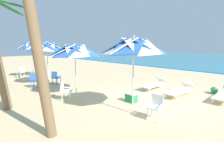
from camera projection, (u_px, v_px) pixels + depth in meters
ground_plane at (156, 98)px, 7.84m from camera, size 80.00×80.00×0.00m
surf_foam at (215, 74)px, 14.43m from camera, size 80.00×0.70×0.01m
beach_umbrella_0 at (134, 47)px, 5.77m from camera, size 2.25×2.25×2.84m
plastic_chair_0 at (156, 105)px, 5.57m from camera, size 0.51×0.53×0.87m
beach_umbrella_1 at (75, 51)px, 7.93m from camera, size 2.38×2.38×2.60m
plastic_chair_1 at (65, 89)px, 7.56m from camera, size 0.63×0.63×0.87m
beach_umbrella_2 at (47, 47)px, 10.17m from camera, size 2.32×2.32×2.77m
plastic_chair_2 at (56, 77)px, 10.59m from camera, size 0.59×0.61×0.87m
plastic_chair_3 at (34, 80)px, 9.77m from camera, size 0.63×0.63×0.87m
beach_umbrella_3 at (33, 46)px, 12.57m from camera, size 2.10×2.10×2.85m
plastic_chair_4 at (35, 70)px, 13.67m from camera, size 0.63×0.61×0.87m
plastic_chair_5 at (40, 70)px, 13.44m from camera, size 0.58×0.60×0.87m
plastic_chair_6 at (21, 72)px, 12.72m from camera, size 0.61×0.59×0.87m
sun_lounger_1 at (180, 90)px, 8.26m from camera, size 0.73×2.17×0.62m
sun_lounger_2 at (154, 84)px, 9.58m from camera, size 0.67×2.16×0.62m
cooler_box at (131, 98)px, 7.33m from camera, size 0.50×0.34×0.40m
beach_ball at (214, 90)px, 8.67m from camera, size 0.35×0.35×0.35m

